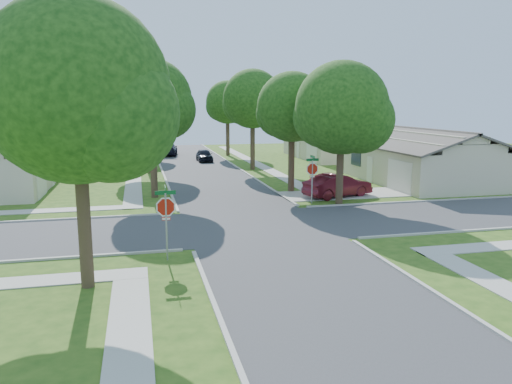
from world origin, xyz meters
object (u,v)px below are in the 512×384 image
at_px(car_curb_west, 168,149).
at_px(house_nw_far, 36,148).
at_px(tree_e_mid, 253,102).
at_px(tree_w_mid, 148,99).
at_px(stop_sign_ne, 312,171).
at_px(car_curb_east, 204,155).
at_px(tree_e_near, 293,110).
at_px(tree_w_near, 152,103).
at_px(tree_sw_corner, 79,99).
at_px(house_ne_far, 334,144).
at_px(car_driveway, 338,185).
at_px(tree_e_far, 228,104).
at_px(house_ne_near, 421,162).
at_px(stop_sign_sw, 166,210).
at_px(tree_w_far, 145,109).
at_px(tree_ne_corner, 342,112).

bearing_deg(car_curb_west, house_nw_far, 21.67).
xyz_separation_m(tree_e_mid, tree_w_mid, (-9.40, 0.00, 0.24)).
bearing_deg(stop_sign_ne, car_curb_east, 98.30).
bearing_deg(house_nw_far, tree_w_mid, -44.07).
bearing_deg(tree_e_near, stop_sign_ne, -90.68).
bearing_deg(tree_w_near, stop_sign_ne, -24.74).
bearing_deg(tree_w_near, tree_sw_corner, -99.90).
relative_size(tree_e_mid, house_ne_far, 0.68).
xyz_separation_m(tree_w_near, car_driveway, (11.73, -2.68, -5.34)).
relative_size(tree_w_mid, car_driveway, 2.03).
bearing_deg(tree_e_far, tree_w_near, -110.60).
distance_m(house_ne_near, car_driveway, 10.09).
height_order(car_curb_east, car_curb_west, car_curb_west).
bearing_deg(tree_sw_corner, car_curb_east, 76.40).
height_order(tree_sw_corner, house_nw_far, tree_sw_corner).
bearing_deg(tree_e_near, tree_w_near, 180.00).
relative_size(house_ne_near, car_curb_west, 2.70).
height_order(stop_sign_sw, car_curb_east, stop_sign_sw).
bearing_deg(house_ne_far, house_ne_near, -90.00).
relative_size(tree_e_far, house_ne_near, 0.64).
height_order(stop_sign_ne, tree_w_mid, tree_w_mid).
height_order(tree_w_far, tree_sw_corner, tree_sw_corner).
distance_m(tree_e_far, tree_sw_corner, 42.77).
bearing_deg(tree_e_far, house_ne_far, -24.03).
bearing_deg(tree_ne_corner, house_ne_near, 35.18).
relative_size(tree_e_near, tree_w_far, 1.03).
height_order(tree_sw_corner, car_driveway, tree_sw_corner).
distance_m(tree_w_far, car_curb_east, 9.28).
distance_m(tree_e_mid, car_curb_west, 17.28).
bearing_deg(stop_sign_ne, stop_sign_sw, -135.00).
distance_m(tree_w_mid, house_ne_far, 22.68).
xyz_separation_m(tree_w_far, house_ne_near, (20.64, -23.01, -3.99)).
distance_m(house_ne_near, house_nw_far, 38.26).
distance_m(stop_sign_ne, tree_e_near, 5.62).
xyz_separation_m(tree_w_mid, house_nw_far, (-11.35, 10.99, -4.97)).
xyz_separation_m(stop_sign_ne, tree_ne_corner, (1.66, -0.49, 3.56)).
distance_m(tree_e_far, house_nw_far, 21.31).
bearing_deg(tree_ne_corner, tree_sw_corner, -140.93).
relative_size(stop_sign_ne, tree_sw_corner, 0.31).
bearing_deg(tree_w_near, tree_e_mid, 51.92).
xyz_separation_m(stop_sign_sw, tree_sw_corner, (-2.74, -2.29, 4.23)).
bearing_deg(tree_ne_corner, tree_w_mid, 123.22).
bearing_deg(car_curb_east, tree_w_mid, -127.65).
bearing_deg(tree_sw_corner, tree_e_mid, 66.47).
bearing_deg(tree_sw_corner, car_driveway, 42.52).
distance_m(stop_sign_ne, car_curb_east, 24.28).
relative_size(tree_w_far, house_ne_near, 0.59).
xyz_separation_m(stop_sign_sw, house_ne_near, (20.69, 15.70, -0.51)).
xyz_separation_m(tree_w_near, house_nw_far, (-11.35, 22.99, -4.60)).
relative_size(stop_sign_ne, tree_e_far, 0.34).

